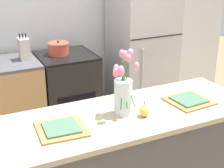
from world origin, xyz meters
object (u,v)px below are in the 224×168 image
Objects in this scene: pear_figurine at (144,110)px; cooking_pot at (59,49)px; plate_setting_left at (61,129)px; flower_vase at (123,91)px; refrigerator at (142,48)px; stove_range at (68,94)px; knife_block at (24,49)px; plate_setting_right at (189,100)px.

cooking_pot is at bearing 91.22° from pear_figurine.
pear_figurine is 0.55m from plate_setting_left.
flower_vase reaches higher than plate_setting_left.
cooking_pot is (0.07, 1.63, -0.13)m from flower_vase.
refrigerator is at bearing 59.89° from pear_figurine.
knife_block is (-0.44, 0.02, 0.57)m from stove_range.
knife_block is at bearing 116.27° from plate_setting_right.
flower_vase is 1.63× the size of knife_block.
plate_setting_left is at bearing -107.07° from cooking_pot.
stove_range is at bearing -27.27° from cooking_pot.
flower_vase reaches higher than cooking_pot.
stove_range is 0.72m from knife_block.
knife_block is (-0.37, -0.01, 0.05)m from cooking_pot.
stove_range is 1.77m from pear_figurine.
pear_figurine reaches higher than plate_setting_left.
plate_setting_left is at bearing 173.63° from pear_figurine.
cooking_pot reaches higher than pear_figurine.
plate_setting_left is 1.74m from cooking_pot.
pear_figurine is 1.76m from knife_block.
refrigerator is at bearing 46.84° from plate_setting_left.
knife_block is at bearing 85.09° from plate_setting_left.
plate_setting_right is at bearing 8.48° from pear_figurine.
plate_setting_left is 1.00× the size of plate_setting_right.
flower_vase reaches higher than plate_setting_right.
pear_figurine is (-0.03, -1.69, 0.53)m from stove_range.
knife_block is (-0.82, 1.65, 0.07)m from plate_setting_right.
flower_vase is at bearing -92.49° from cooking_pot.
cooking_pot is 0.37m from knife_block.
flower_vase reaches higher than pear_figurine.
flower_vase is at bearing 4.42° from plate_setting_left.
flower_vase reaches higher than stove_range.
plate_setting_right is at bearing -63.73° from knife_block.
knife_block reaches higher than stove_range.
stove_range is 1.80m from plate_setting_left.
stove_range is at bearing 85.02° from flower_vase.
plate_setting_left is 1.66m from knife_block.
flower_vase is 0.54m from plate_setting_right.
cooking_pot is at bearing 87.51° from flower_vase.
refrigerator is 3.96× the size of flower_vase.
stove_range is at bearing 103.10° from plate_setting_right.
knife_block reaches higher than plate_setting_left.
cooking_pot is (-1.02, 0.03, 0.11)m from refrigerator.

